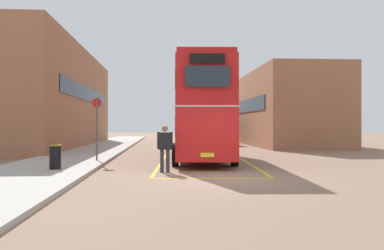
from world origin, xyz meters
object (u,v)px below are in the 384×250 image
at_px(double_decker_bus, 202,110).
at_px(single_deck_bus, 208,126).
at_px(bus_stop_sign, 97,123).
at_px(pedestrian_boarding, 165,145).
at_px(litter_bin, 55,157).

relative_size(double_decker_bus, single_deck_bus, 1.18).
xyz_separation_m(double_decker_bus, bus_stop_sign, (-5.01, -1.24, -0.66)).
bearing_deg(single_deck_bus, double_decker_bus, -97.21).
bearing_deg(bus_stop_sign, pedestrian_boarding, -51.61).
bearing_deg(bus_stop_sign, double_decker_bus, 13.90).
bearing_deg(litter_bin, bus_stop_sign, 76.73).
bearing_deg(single_deck_bus, litter_bin, -109.07).
distance_m(pedestrian_boarding, litter_bin, 4.06).
xyz_separation_m(single_deck_bus, pedestrian_boarding, (-4.27, -24.18, -0.62)).
relative_size(pedestrian_boarding, bus_stop_sign, 0.61).
relative_size(single_deck_bus, pedestrian_boarding, 4.97).
bearing_deg(single_deck_bus, pedestrian_boarding, -100.02).
height_order(litter_bin, bus_stop_sign, bus_stop_sign).
bearing_deg(double_decker_bus, litter_bin, -139.51).
relative_size(double_decker_bus, bus_stop_sign, 3.58).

